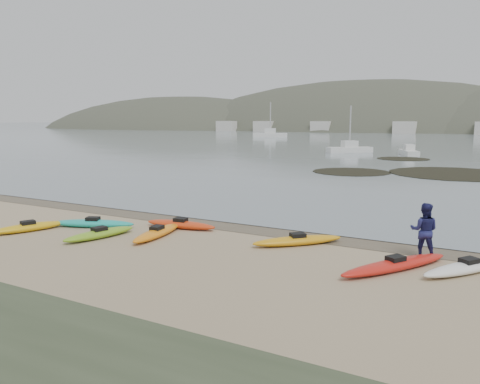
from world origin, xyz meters
The scene contains 7 objects.
ground centered at (0.00, 0.00, 0.00)m, with size 600.00×600.00×0.00m, color tan.
wet_sand centered at (0.00, -0.30, 0.00)m, with size 60.00×60.00×0.00m, color brown.
water centered at (0.00, 300.00, 0.01)m, with size 1200.00×1200.00×0.00m, color slate.
kayaks centered at (0.55, -3.34, 0.17)m, with size 19.12×6.63×0.34m.
person_east centered at (8.02, -1.43, 0.96)m, with size 0.93×0.73×1.92m, color navy.
kelp_mats centered at (3.82, 28.13, 0.03)m, with size 17.30×23.32×0.04m.
moored_boats centered at (0.45, 86.33, 0.56)m, with size 90.07×71.67×1.25m.
Camera 1 is at (10.02, -18.22, 4.75)m, focal length 35.00 mm.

